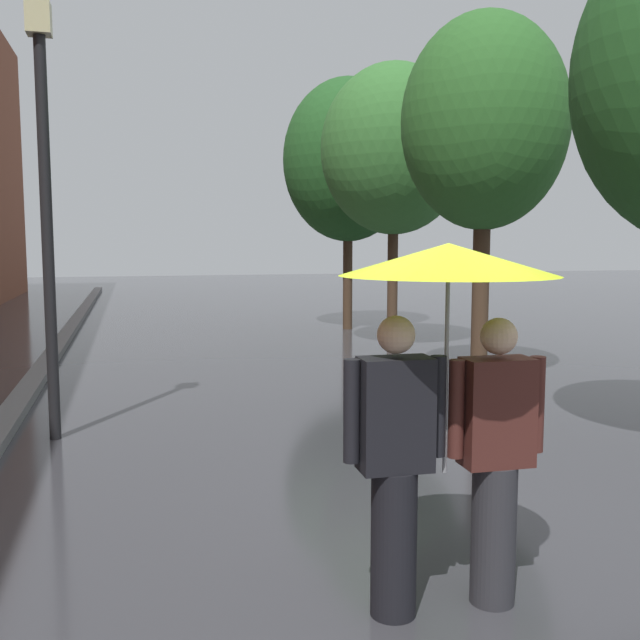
{
  "coord_description": "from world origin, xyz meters",
  "views": [
    {
      "loc": [
        -1.75,
        -4.02,
        2.11
      ],
      "look_at": [
        -0.03,
        2.65,
        1.35
      ],
      "focal_mm": 40.62,
      "sensor_mm": 36.0,
      "label": 1
    }
  ],
  "objects_px": {
    "street_tree_3": "(348,161)",
    "couple_under_umbrella": "(447,361)",
    "street_lamp_post": "(46,191)",
    "street_tree_1": "(484,124)",
    "street_tree_2": "(394,150)"
  },
  "relations": [
    {
      "from": "street_tree_2",
      "to": "street_tree_3",
      "type": "xyz_separation_m",
      "value": [
        0.04,
        3.18,
        0.13
      ]
    },
    {
      "from": "street_tree_3",
      "to": "couple_under_umbrella",
      "type": "xyz_separation_m",
      "value": [
        -3.25,
        -12.78,
        -2.52
      ]
    },
    {
      "from": "street_tree_3",
      "to": "street_lamp_post",
      "type": "height_order",
      "value": "street_tree_3"
    },
    {
      "from": "street_tree_1",
      "to": "street_lamp_post",
      "type": "bearing_deg",
      "value": -164.36
    },
    {
      "from": "street_tree_1",
      "to": "couple_under_umbrella",
      "type": "height_order",
      "value": "street_tree_1"
    },
    {
      "from": "couple_under_umbrella",
      "to": "street_tree_1",
      "type": "bearing_deg",
      "value": 61.51
    },
    {
      "from": "street_tree_2",
      "to": "couple_under_umbrella",
      "type": "distance_m",
      "value": 10.4
    },
    {
      "from": "street_tree_2",
      "to": "couple_under_umbrella",
      "type": "xyz_separation_m",
      "value": [
        -3.21,
        -9.6,
        -2.39
      ]
    },
    {
      "from": "street_tree_1",
      "to": "street_lamp_post",
      "type": "distance_m",
      "value": 6.09
    },
    {
      "from": "street_tree_1",
      "to": "street_lamp_post",
      "type": "xyz_separation_m",
      "value": [
        -5.76,
        -1.61,
        -1.15
      ]
    },
    {
      "from": "street_tree_3",
      "to": "street_lamp_post",
      "type": "distance_m",
      "value": 10.32
    },
    {
      "from": "street_lamp_post",
      "to": "street_tree_1",
      "type": "bearing_deg",
      "value": 15.64
    },
    {
      "from": "street_tree_2",
      "to": "street_lamp_post",
      "type": "relative_size",
      "value": 1.22
    },
    {
      "from": "street_tree_2",
      "to": "street_tree_3",
      "type": "height_order",
      "value": "street_tree_3"
    },
    {
      "from": "street_tree_2",
      "to": "street_tree_3",
      "type": "relative_size",
      "value": 0.93
    }
  ]
}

